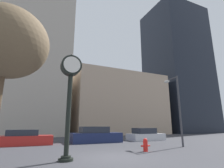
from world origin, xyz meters
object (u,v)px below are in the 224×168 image
object	(u,v)px
car_silver	(145,135)
street_lamp_right	(175,98)
car_red	(24,139)
fire_hydrant_near	(145,145)
street_clock	(70,86)
bare_tree	(7,43)
car_navy	(96,136)

from	to	relation	value
car_silver	street_lamp_right	bearing A→B (deg)	-102.78
car_red	street_lamp_right	world-z (taller)	street_lamp_right
fire_hydrant_near	street_clock	bearing A→B (deg)	-168.45
car_silver	car_red	bearing A→B (deg)	176.99
street_lamp_right	bare_tree	xyz separation A→B (m)	(-11.94, -1.71, 1.63)
car_red	bare_tree	world-z (taller)	bare_tree
car_red	street_lamp_right	distance (m)	12.73
street_clock	car_silver	distance (m)	13.13
car_navy	fire_hydrant_near	size ratio (longest dim) A/B	6.08
street_clock	car_red	distance (m)	8.76
street_lamp_right	car_navy	bearing A→B (deg)	131.66
car_red	car_navy	bearing A→B (deg)	-2.46
car_silver	fire_hydrant_near	bearing A→B (deg)	-128.31
car_silver	car_navy	bearing A→B (deg)	179.87
street_clock	fire_hydrant_near	xyz separation A→B (m)	(4.99, 1.02, -3.05)
car_navy	car_silver	bearing A→B (deg)	3.94
car_red	bare_tree	bearing A→B (deg)	-97.86
car_silver	bare_tree	xyz separation A→B (m)	(-12.91, -7.48, 4.83)
car_red	fire_hydrant_near	distance (m)	9.85
street_clock	car_navy	xyz separation A→B (m)	(4.12, 7.76, -2.83)
street_lamp_right	car_red	bearing A→B (deg)	152.31
street_clock	car_red	xyz separation A→B (m)	(-1.93, 8.02, -2.93)
street_clock	bare_tree	world-z (taller)	bare_tree
car_navy	street_clock	bearing A→B (deg)	-117.14
bare_tree	car_red	bearing A→B (deg)	82.07
fire_hydrant_near	street_lamp_right	distance (m)	5.36
car_navy	fire_hydrant_near	distance (m)	6.80
car_silver	bare_tree	world-z (taller)	bare_tree
car_navy	street_lamp_right	distance (m)	7.94
car_red	car_navy	xyz separation A→B (m)	(6.05, -0.27, 0.10)
bare_tree	street_clock	bearing A→B (deg)	-11.35
fire_hydrant_near	bare_tree	world-z (taller)	bare_tree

